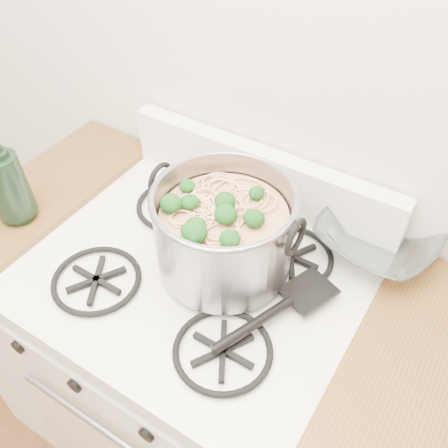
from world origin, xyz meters
TOP-DOWN VIEW (x-y plane):
  - gas_range at (0.00, 1.26)m, footprint 0.76×0.66m
  - counter_left at (-0.51, 1.26)m, footprint 0.25×0.65m
  - stock_pot at (0.05, 1.31)m, footprint 0.34×0.31m
  - spatula at (0.25, 1.33)m, footprint 0.38×0.39m
  - glass_bowl at (0.33, 1.54)m, footprint 0.13×0.13m
  - bottle at (-0.47, 1.16)m, footprint 0.11×0.11m

SIDE VIEW (x-z plane):
  - gas_range at x=0.00m, z-range -0.03..0.90m
  - counter_left at x=-0.51m, z-range 0.00..0.92m
  - spatula at x=0.25m, z-range 0.92..0.95m
  - glass_bowl at x=0.33m, z-range 0.92..0.95m
  - stock_pot at x=0.05m, z-range 0.91..1.13m
  - bottle at x=-0.47m, z-range 0.92..1.18m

